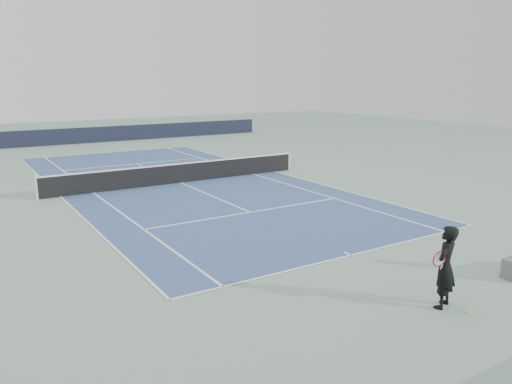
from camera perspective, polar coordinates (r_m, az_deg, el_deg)
ground at (r=24.19m, az=-8.62°, el=1.04°), size 80.00×80.00×0.00m
court_surface at (r=24.19m, az=-8.62°, el=1.05°), size 10.97×23.77×0.01m
tennis_net at (r=24.09m, az=-8.66°, el=2.21°), size 12.90×0.10×1.07m
windscreen_far at (r=40.96m, az=-18.81°, el=6.16°), size 30.00×0.25×1.20m
tennis_player at (r=11.61m, az=20.78°, el=-8.01°), size 0.87×0.72×1.85m
tennis_ball at (r=11.84m, az=22.88°, el=-12.46°), size 0.07×0.07×0.07m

